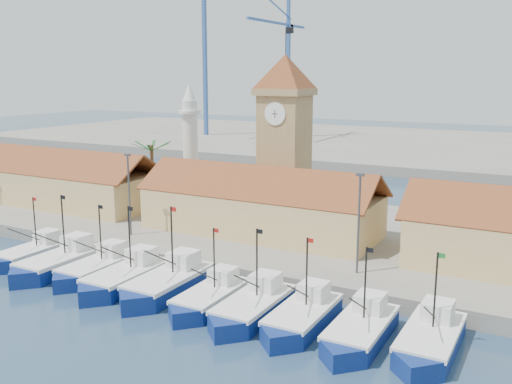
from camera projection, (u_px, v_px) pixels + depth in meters
The scene contains 21 objects.
ground at pixel (148, 306), 47.40m from camera, with size 400.00×400.00×0.00m, color navy.
quay at pixel (276, 230), 67.91m from camera, with size 140.00×32.00×1.50m, color gray.
terminal at pixel (430, 148), 141.87m from camera, with size 240.00×80.00×2.00m, color gray.
boat_0 at pixel (31, 255), 58.49m from camera, with size 3.38×9.26×7.01m.
boat_1 at pixel (58, 264), 55.34m from camera, with size 3.83×10.50×7.94m.
boat_2 at pixel (96, 270), 53.95m from camera, with size 3.52×9.63×7.29m.
boat_3 at pixel (124, 279), 51.33m from camera, with size 3.75×10.28×7.78m.
boat_4 at pixel (166, 285), 49.76m from camera, with size 3.92×10.74×8.13m.
boat_5 at pixel (209, 299), 46.91m from camera, with size 3.37×9.22×6.98m.
boat_6 at pixel (251, 309), 44.85m from camera, with size 3.62×9.92×7.51m.
boat_7 at pixel (301, 319), 43.11m from camera, with size 3.52×9.64×7.29m.
boat_8 at pixel (359, 332), 40.79m from camera, with size 3.52×9.64×7.29m.
boat_9 at pixel (429, 342), 39.25m from camera, with size 3.57×9.79×7.40m.
hall_left at pixel (57, 184), 78.77m from camera, with size 31.20×10.13×7.61m.
hall_center at pixel (261, 210), 63.81m from camera, with size 27.04×10.13×7.61m.
clock_tower at pixel (285, 134), 67.36m from camera, with size 5.80×5.80×22.70m.
minaret at pixel (190, 144), 76.55m from camera, with size 3.00×3.00×16.30m.
palm_tree at pixel (152, 169), 77.87m from camera, with size 5.60×5.03×8.39m.
lamp_posts at pixel (227, 203), 56.19m from camera, with size 80.70×0.25×9.03m.
crane_blue_far at pixel (202, 36), 156.91m from camera, with size 1.00×32.84×49.31m.
crane_blue_near at pixel (286, 59), 152.50m from camera, with size 1.00×32.22×37.88m.
Camera 1 is at (29.18, -34.81, 18.85)m, focal length 40.00 mm.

